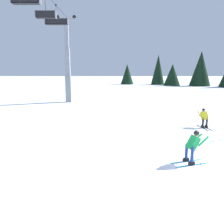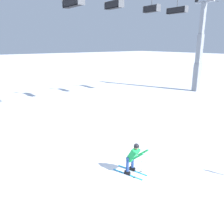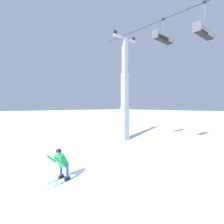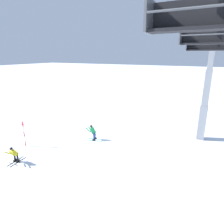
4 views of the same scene
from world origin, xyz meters
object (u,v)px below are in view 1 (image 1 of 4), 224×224
skier_carving_main (193,144)px  skier_distant_uphill (204,117)px  chairlift_seat_farthest (57,22)px  chairlift_seat_fourth (46,14)px  lift_tower_far (68,67)px

skier_carving_main → skier_distant_uphill: bearing=-25.8°
skier_carving_main → skier_distant_uphill: skier_carving_main is taller
skier_distant_uphill → chairlift_seat_farthest: bearing=57.0°
chairlift_seat_fourth → skier_distant_uphill: 15.56m
skier_carving_main → lift_tower_far: 21.98m
skier_carving_main → chairlift_seat_fourth: 16.41m
lift_tower_far → chairlift_seat_farthest: (-4.96, 0.00, 4.53)m
skier_carving_main → chairlift_seat_farthest: chairlift_seat_farthest is taller
chairlift_seat_farthest → lift_tower_far: bearing=-0.0°
lift_tower_far → chairlift_seat_fourth: 9.79m
skier_carving_main → lift_tower_far: size_ratio=0.16×
lift_tower_far → chairlift_seat_farthest: bearing=180.0°
chairlift_seat_fourth → skier_distant_uphill: chairlift_seat_fourth is taller
chairlift_seat_fourth → skier_distant_uphill: bearing=-109.1°
skier_carving_main → skier_distant_uphill: (6.43, -3.10, -0.10)m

